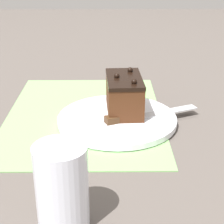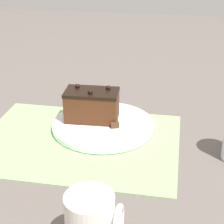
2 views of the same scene
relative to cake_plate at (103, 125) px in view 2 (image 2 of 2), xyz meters
name	(u,v)px [view 2 (image 2 of 2)]	position (x,y,z in m)	size (l,w,h in m)	color
ground_plane	(79,142)	(-0.04, -0.07, -0.01)	(3.00, 3.00, 0.00)	#544C47
placemat_woven	(79,141)	(-0.04, -0.07, -0.01)	(0.46, 0.34, 0.00)	#7AB266
cake_plate	(103,125)	(0.00, 0.00, 0.00)	(0.25, 0.25, 0.01)	white
chocolate_cake	(92,105)	(-0.03, 0.02, 0.04)	(0.13, 0.08, 0.09)	#472614
serving_knife	(109,114)	(0.01, 0.04, 0.01)	(0.10, 0.21, 0.01)	#472D19
coffee_mug	(92,223)	(0.06, -0.38, 0.04)	(0.09, 0.08, 0.10)	silver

